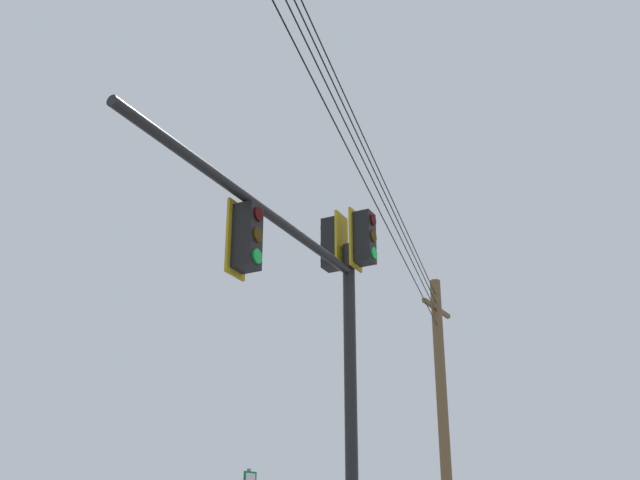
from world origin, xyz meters
TOP-DOWN VIEW (x-y plane):
  - signal_mast_assembly at (0.44, -1.10)m, footprint 5.77×2.71m
  - utility_pole_wooden at (-11.96, 1.28)m, footprint 1.86×0.94m
  - overhead_wire_span at (0.71, -0.95)m, footprint 25.35×4.49m

SIDE VIEW (x-z plane):
  - utility_pole_wooden at x=-11.96m, z-range 0.11..10.15m
  - signal_mast_assembly at x=0.44m, z-range 1.53..8.75m
  - overhead_wire_span at x=0.71m, z-range 8.49..9.62m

